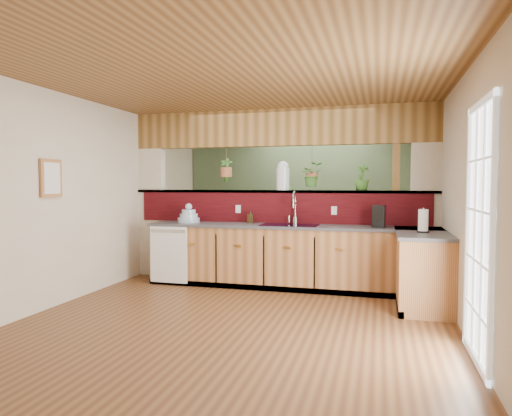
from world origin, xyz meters
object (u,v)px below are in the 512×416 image
(soap_dispenser, at_px, (251,216))
(coffee_maker, at_px, (379,217))
(faucet, at_px, (294,206))
(glass_jar, at_px, (283,176))
(dish_stack, at_px, (189,217))
(shelving_console, at_px, (264,234))
(paper_towel, at_px, (423,221))

(soap_dispenser, xyz_separation_m, coffee_maker, (1.84, -0.18, 0.04))
(faucet, bearing_deg, soap_dispenser, -179.11)
(soap_dispenser, bearing_deg, glass_jar, 27.69)
(dish_stack, height_order, shelving_console, dish_stack)
(paper_towel, height_order, shelving_console, paper_towel)
(soap_dispenser, bearing_deg, faucet, 0.89)
(faucet, relative_size, shelving_console, 0.32)
(soap_dispenser, height_order, glass_jar, glass_jar)
(glass_jar, xyz_separation_m, shelving_console, (-0.76, 1.90, -1.11))
(soap_dispenser, distance_m, glass_jar, 0.78)
(paper_towel, distance_m, glass_jar, 2.21)
(paper_towel, bearing_deg, glass_jar, 153.64)
(shelving_console, bearing_deg, dish_stack, -110.52)
(dish_stack, bearing_deg, shelving_console, 74.77)
(shelving_console, bearing_deg, soap_dispenser, -86.67)
(soap_dispenser, height_order, paper_towel, paper_towel)
(paper_towel, xyz_separation_m, shelving_console, (-2.68, 2.85, -0.54))
(faucet, height_order, glass_jar, glass_jar)
(coffee_maker, height_order, glass_jar, glass_jar)
(faucet, distance_m, dish_stack, 1.61)
(faucet, bearing_deg, glass_jar, 134.67)
(paper_towel, xyz_separation_m, glass_jar, (-1.92, 0.95, 0.57))
(glass_jar, height_order, shelving_console, glass_jar)
(faucet, xyz_separation_m, glass_jar, (-0.22, 0.22, 0.45))
(shelving_console, bearing_deg, faucet, -70.46)
(faucet, height_order, soap_dispenser, faucet)
(faucet, height_order, paper_towel, faucet)
(coffee_maker, distance_m, shelving_console, 3.21)
(dish_stack, relative_size, soap_dispenser, 1.65)
(coffee_maker, bearing_deg, glass_jar, 167.98)
(coffee_maker, xyz_separation_m, shelving_console, (-2.17, 2.31, -0.54))
(faucet, distance_m, soap_dispenser, 0.68)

